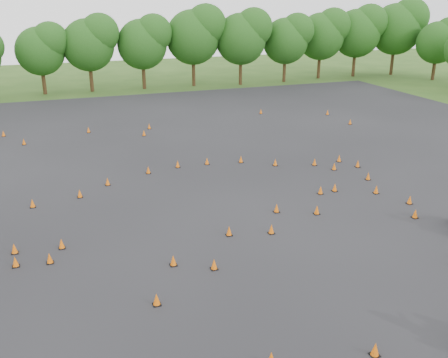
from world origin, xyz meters
TOP-DOWN VIEW (x-y plane):
  - ground at (0.00, 0.00)m, footprint 140.00×140.00m
  - asphalt_pad at (0.00, 6.00)m, footprint 62.00×62.00m
  - treeline at (2.11, 35.10)m, footprint 86.85×32.21m
  - traffic_cones at (-0.61, 5.51)m, footprint 35.93×33.05m

SIDE VIEW (x-z plane):
  - ground at x=0.00m, z-range 0.00..0.00m
  - asphalt_pad at x=0.00m, z-range 0.01..0.01m
  - traffic_cones at x=-0.61m, z-range 0.01..0.46m
  - treeline at x=2.11m, z-range -0.85..10.12m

